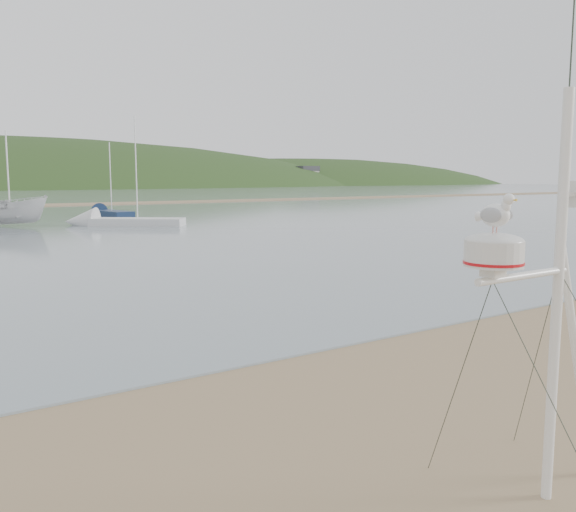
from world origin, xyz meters
TOP-DOWN VIEW (x-y plane):
  - mast_rig at (3.31, -1.49)m, footprint 2.19×2.34m
  - boat_white at (5.71, 39.20)m, footprint 2.86×2.85m
  - sailboat_blue_far at (14.37, 46.87)m, footprint 2.42×6.81m
  - sailboat_white_near at (11.03, 36.11)m, footprint 7.61×6.51m

SIDE VIEW (x-z plane):
  - sailboat_white_near at x=11.03m, z-range -3.70..4.30m
  - sailboat_blue_far at x=14.37m, z-range -3.02..3.62m
  - mast_rig at x=3.31m, z-range -1.28..3.67m
  - boat_white at x=5.71m, z-range 0.04..5.36m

